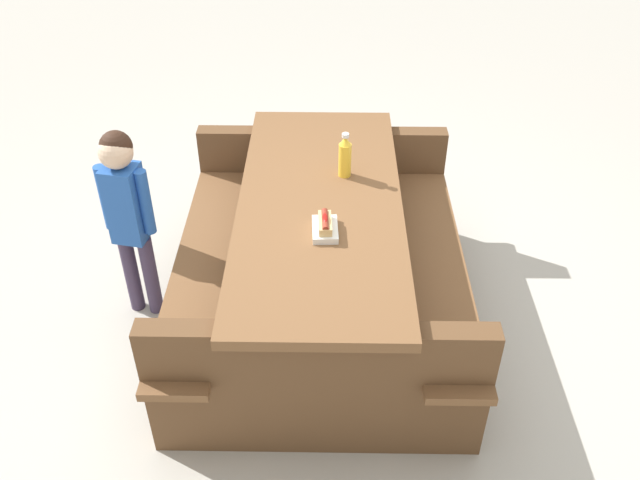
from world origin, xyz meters
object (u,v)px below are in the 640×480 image
child_in_coat (127,204)px  picnic_table (320,253)px  hotdog_tray (325,226)px  soda_bottle (345,156)px

child_in_coat → picnic_table: bearing=97.0°
hotdog_tray → picnic_table: bearing=-162.4°
picnic_table → soda_bottle: 0.49m
soda_bottle → hotdog_tray: size_ratio=1.14×
soda_bottle → child_in_coat: 1.07m
picnic_table → child_in_coat: child_in_coat is taller
child_in_coat → hotdog_tray: bearing=83.5°
soda_bottle → hotdog_tray: soda_bottle is taller
picnic_table → soda_bottle: bearing=164.7°
soda_bottle → child_in_coat: bearing=-69.9°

